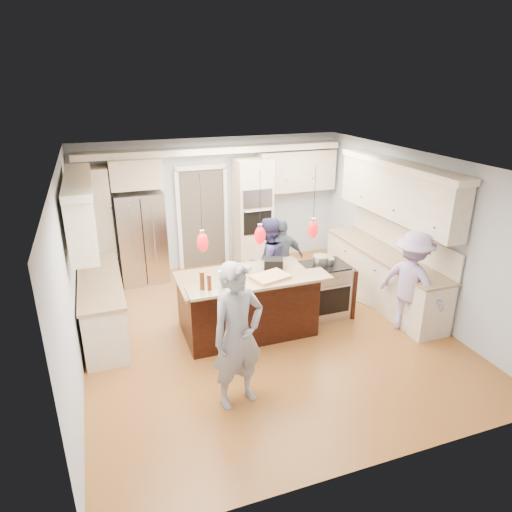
{
  "coord_description": "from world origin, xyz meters",
  "views": [
    {
      "loc": [
        -2.28,
        -6.03,
        3.81
      ],
      "look_at": [
        0.0,
        0.35,
        1.15
      ],
      "focal_mm": 32.0,
      "sensor_mm": 36.0,
      "label": 1
    }
  ],
  "objects_px": {
    "island_range": "(324,290)",
    "person_bar_end": "(238,336)",
    "kitchen_island": "(247,303)",
    "refrigerator": "(142,237)",
    "person_far_left": "(268,262)"
  },
  "relations": [
    {
      "from": "refrigerator",
      "to": "kitchen_island",
      "type": "xyz_separation_m",
      "value": [
        1.3,
        -2.57,
        -0.41
      ]
    },
    {
      "from": "refrigerator",
      "to": "kitchen_island",
      "type": "distance_m",
      "value": 2.91
    },
    {
      "from": "refrigerator",
      "to": "person_bar_end",
      "type": "height_order",
      "value": "person_bar_end"
    },
    {
      "from": "refrigerator",
      "to": "island_range",
      "type": "xyz_separation_m",
      "value": [
        2.71,
        -2.49,
        -0.44
      ]
    },
    {
      "from": "kitchen_island",
      "to": "refrigerator",
      "type": "bearing_deg",
      "value": 116.9
    },
    {
      "from": "island_range",
      "to": "person_bar_end",
      "type": "relative_size",
      "value": 0.49
    },
    {
      "from": "person_bar_end",
      "to": "person_far_left",
      "type": "bearing_deg",
      "value": 48.44
    },
    {
      "from": "island_range",
      "to": "person_far_left",
      "type": "relative_size",
      "value": 0.57
    },
    {
      "from": "refrigerator",
      "to": "person_far_left",
      "type": "height_order",
      "value": "refrigerator"
    },
    {
      "from": "person_far_left",
      "to": "island_range",
      "type": "bearing_deg",
      "value": 122.64
    },
    {
      "from": "kitchen_island",
      "to": "island_range",
      "type": "bearing_deg",
      "value": 3.09
    },
    {
      "from": "person_far_left",
      "to": "kitchen_island",
      "type": "bearing_deg",
      "value": 35.59
    },
    {
      "from": "kitchen_island",
      "to": "person_bar_end",
      "type": "xyz_separation_m",
      "value": [
        -0.65,
        -1.59,
        0.45
      ]
    },
    {
      "from": "refrigerator",
      "to": "kitchen_island",
      "type": "height_order",
      "value": "refrigerator"
    },
    {
      "from": "refrigerator",
      "to": "kitchen_island",
      "type": "relative_size",
      "value": 0.86
    }
  ]
}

